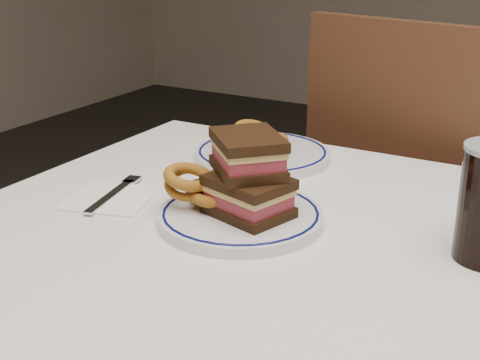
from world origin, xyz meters
The scene contains 9 objects.
dining_table centered at (0.00, 0.00, 0.64)m, with size 1.27×0.87×0.75m.
chair_far centered at (-0.11, 0.69, 0.54)m, with size 0.55×0.55×0.99m.
main_plate centered at (-0.21, 0.00, 0.76)m, with size 0.25×0.25×0.02m.
reuben_sandwich centered at (-0.19, 0.00, 0.83)m, with size 0.15×0.15×0.12m.
onion_rings_main centered at (-0.27, 0.00, 0.79)m, with size 0.12×0.11×0.08m.
ketchup_ramekin centered at (-0.25, 0.10, 0.79)m, with size 0.06×0.06×0.03m.
far_plate centered at (-0.32, 0.28, 0.76)m, with size 0.26×0.26×0.02m.
onion_rings_far centered at (-0.32, 0.28, 0.79)m, with size 0.11×0.10×0.07m.
napkin_fork centered at (-0.44, -0.02, 0.75)m, with size 0.16×0.18×0.01m.
Camera 1 is at (0.25, -0.80, 1.16)m, focal length 50.00 mm.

